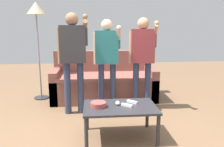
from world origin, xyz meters
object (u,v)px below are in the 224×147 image
at_px(couch, 104,82).
at_px(player_center, 107,54).
at_px(floor_lamp, 36,16).
at_px(player_right, 143,53).
at_px(game_remote_wand_near, 127,105).
at_px(coffee_table, 120,110).
at_px(game_remote_nunchuk, 118,103).
at_px(player_left, 73,52).
at_px(game_remote_wand_far, 132,102).
at_px(snack_bowl, 98,105).

distance_m(couch, player_center, 0.86).
xyz_separation_m(couch, floor_lamp, (-1.21, 0.09, 1.25)).
height_order(player_right, game_remote_wand_near, player_right).
xyz_separation_m(player_center, game_remote_wand_near, (0.17, -1.07, -0.50)).
relative_size(coffee_table, game_remote_nunchuk, 10.09).
bearing_deg(player_left, couch, 55.88).
bearing_deg(player_center, couch, 92.12).
height_order(couch, floor_lamp, floor_lamp).
relative_size(coffee_table, player_center, 0.60).
bearing_deg(game_remote_nunchuk, game_remote_wand_far, 15.78).
bearing_deg(coffee_table, player_left, 124.79).
relative_size(couch, snack_bowl, 10.15).
height_order(couch, player_left, player_left).
height_order(snack_bowl, game_remote_wand_near, snack_bowl).
relative_size(snack_bowl, player_left, 0.12).
bearing_deg(game_remote_wand_near, game_remote_wand_far, 54.81).
bearing_deg(game_remote_wand_near, game_remote_nunchuk, 147.87).
bearing_deg(game_remote_nunchuk, coffee_table, -61.89).
bearing_deg(floor_lamp, player_left, -50.35).
height_order(game_remote_nunchuk, player_right, player_right).
bearing_deg(coffee_table, snack_bowl, -178.19).
height_order(player_center, game_remote_wand_near, player_center).
relative_size(player_right, game_remote_wand_near, 10.94).
height_order(coffee_table, player_center, player_center).
bearing_deg(game_remote_wand_far, game_remote_nunchuk, -164.22).
height_order(couch, game_remote_wand_near, couch).
relative_size(player_center, player_right, 0.98).
bearing_deg(snack_bowl, player_left, 111.45).
bearing_deg(couch, player_center, -87.88).
bearing_deg(snack_bowl, player_center, 80.31).
bearing_deg(player_center, game_remote_wand_far, -74.98).
relative_size(player_center, game_remote_wand_far, 11.23).
height_order(game_remote_nunchuk, floor_lamp, floor_lamp).
distance_m(coffee_table, player_left, 1.25).
bearing_deg(couch, coffee_table, -86.24).
bearing_deg(floor_lamp, coffee_table, -52.77).
relative_size(floor_lamp, player_right, 1.19).
bearing_deg(player_center, game_remote_nunchuk, -86.45).
height_order(coffee_table, game_remote_nunchuk, game_remote_nunchuk).
xyz_separation_m(couch, game_remote_nunchuk, (0.08, -1.60, 0.13)).
relative_size(couch, player_left, 1.22).
distance_m(floor_lamp, player_center, 1.54).
bearing_deg(game_remote_nunchuk, player_center, 93.55).
bearing_deg(game_remote_wand_near, player_center, 98.98).
xyz_separation_m(floor_lamp, player_right, (1.80, -0.73, -0.61)).
bearing_deg(player_right, player_center, 175.81).
distance_m(game_remote_nunchuk, floor_lamp, 2.40).
xyz_separation_m(game_remote_nunchuk, player_left, (-0.59, 0.85, 0.55)).
relative_size(floor_lamp, player_center, 1.22).
height_order(coffee_table, game_remote_wand_far, game_remote_wand_far).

